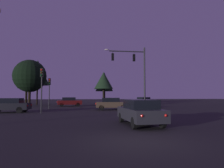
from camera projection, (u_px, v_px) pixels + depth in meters
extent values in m
plane|color=black|center=(93.00, 107.00, 31.94)|extent=(168.00, 168.00, 0.00)
cylinder|color=#232326|center=(145.00, 78.00, 25.98)|extent=(0.20, 0.20, 7.97)
cylinder|color=#232326|center=(127.00, 51.00, 25.88)|extent=(4.57, 0.27, 0.14)
ellipsoid|color=#F4EACC|center=(107.00, 50.00, 25.54)|extent=(0.56, 0.28, 0.16)
cylinder|color=#232326|center=(134.00, 53.00, 25.99)|extent=(0.05, 0.05, 0.35)
cube|color=black|center=(134.00, 58.00, 25.95)|extent=(0.31, 0.25, 0.90)
sphere|color=red|center=(134.00, 56.00, 26.11)|extent=(0.18, 0.18, 0.18)
sphere|color=#56380C|center=(134.00, 58.00, 26.09)|extent=(0.18, 0.18, 0.18)
sphere|color=#0C4219|center=(134.00, 60.00, 26.07)|extent=(0.18, 0.18, 0.18)
cylinder|color=#232326|center=(113.00, 52.00, 25.63)|extent=(0.05, 0.05, 0.30)
cube|color=black|center=(113.00, 57.00, 25.59)|extent=(0.31, 0.25, 0.90)
sphere|color=red|center=(113.00, 55.00, 25.74)|extent=(0.18, 0.18, 0.18)
sphere|color=#56380C|center=(113.00, 57.00, 25.73)|extent=(0.18, 0.18, 0.18)
sphere|color=#0C4219|center=(113.00, 59.00, 25.71)|extent=(0.18, 0.18, 0.18)
cylinder|color=#232326|center=(42.00, 95.00, 20.63)|extent=(0.12, 0.12, 3.67)
cube|color=black|center=(42.00, 73.00, 20.77)|extent=(0.34, 0.30, 0.90)
sphere|color=red|center=(42.00, 70.00, 20.64)|extent=(0.18, 0.18, 0.18)
sphere|color=#56380C|center=(41.00, 73.00, 20.63)|extent=(0.18, 0.18, 0.18)
sphere|color=#0C4219|center=(41.00, 75.00, 20.61)|extent=(0.18, 0.18, 0.18)
cylinder|color=#232326|center=(49.00, 97.00, 27.30)|extent=(0.12, 0.12, 3.23)
cube|color=black|center=(49.00, 82.00, 27.42)|extent=(0.35, 0.31, 0.90)
sphere|color=red|center=(50.00, 79.00, 27.31)|extent=(0.18, 0.18, 0.18)
sphere|color=#56380C|center=(50.00, 82.00, 27.29)|extent=(0.18, 0.18, 0.18)
sphere|color=#0C4219|center=(50.00, 84.00, 27.27)|extent=(0.18, 0.18, 0.18)
cube|color=#232328|center=(140.00, 114.00, 12.29)|extent=(1.93, 4.45, 0.68)
cube|color=black|center=(140.00, 104.00, 12.18)|extent=(1.62, 2.42, 0.52)
cylinder|color=black|center=(121.00, 117.00, 13.54)|extent=(0.22, 0.65, 0.64)
cylinder|color=black|center=(144.00, 117.00, 13.85)|extent=(0.22, 0.65, 0.64)
cylinder|color=black|center=(134.00, 123.00, 10.70)|extent=(0.22, 0.65, 0.64)
cylinder|color=black|center=(163.00, 122.00, 11.00)|extent=(0.22, 0.65, 0.64)
sphere|color=red|center=(142.00, 116.00, 10.01)|extent=(0.14, 0.14, 0.14)
sphere|color=red|center=(166.00, 115.00, 10.25)|extent=(0.14, 0.14, 0.14)
cube|color=#473828|center=(112.00, 105.00, 25.78)|extent=(4.08, 2.13, 0.68)
cube|color=black|center=(110.00, 100.00, 25.80)|extent=(2.24, 1.75, 0.52)
cylinder|color=black|center=(121.00, 107.00, 26.72)|extent=(0.65, 0.24, 0.64)
cylinder|color=black|center=(123.00, 108.00, 25.05)|extent=(0.65, 0.24, 0.64)
cylinder|color=black|center=(101.00, 107.00, 26.47)|extent=(0.65, 0.24, 0.64)
cylinder|color=black|center=(102.00, 108.00, 24.79)|extent=(0.65, 0.24, 0.64)
sphere|color=red|center=(96.00, 104.00, 26.24)|extent=(0.14, 0.14, 0.14)
sphere|color=red|center=(96.00, 104.00, 24.93)|extent=(0.14, 0.14, 0.14)
cube|color=black|center=(9.00, 106.00, 21.41)|extent=(4.30, 2.08, 0.68)
cube|color=black|center=(10.00, 101.00, 21.46)|extent=(2.36, 1.70, 0.52)
cylinder|color=black|center=(20.00, 110.00, 20.72)|extent=(0.65, 0.24, 0.64)
cylinder|color=black|center=(25.00, 109.00, 22.33)|extent=(0.65, 0.24, 0.64)
sphere|color=red|center=(28.00, 106.00, 20.99)|extent=(0.14, 0.14, 0.14)
sphere|color=red|center=(31.00, 105.00, 22.26)|extent=(0.14, 0.14, 0.14)
cube|color=#4C0F0F|center=(70.00, 102.00, 34.48)|extent=(4.20, 2.33, 0.68)
cube|color=black|center=(69.00, 99.00, 34.48)|extent=(2.34, 1.85, 0.52)
cylinder|color=black|center=(77.00, 104.00, 35.63)|extent=(0.66, 0.27, 0.64)
cylinder|color=black|center=(78.00, 105.00, 34.02)|extent=(0.66, 0.27, 0.64)
cylinder|color=black|center=(61.00, 104.00, 34.91)|extent=(0.66, 0.27, 0.64)
cylinder|color=black|center=(62.00, 105.00, 33.29)|extent=(0.66, 0.27, 0.64)
sphere|color=red|center=(57.00, 102.00, 34.57)|extent=(0.14, 0.14, 0.14)
sphere|color=red|center=(57.00, 102.00, 33.31)|extent=(0.14, 0.14, 0.14)
cube|color=gray|center=(143.00, 101.00, 42.25)|extent=(3.75, 4.57, 0.68)
cube|color=black|center=(144.00, 98.00, 42.17)|extent=(2.53, 2.77, 0.52)
cylinder|color=black|center=(135.00, 103.00, 42.76)|extent=(0.50, 0.65, 0.64)
cylinder|color=black|center=(141.00, 103.00, 43.82)|extent=(0.50, 0.65, 0.64)
cylinder|color=black|center=(146.00, 103.00, 40.63)|extent=(0.50, 0.65, 0.64)
cylinder|color=black|center=(151.00, 103.00, 41.69)|extent=(0.50, 0.65, 0.64)
sphere|color=red|center=(149.00, 101.00, 40.22)|extent=(0.14, 0.14, 0.14)
sphere|color=red|center=(153.00, 101.00, 41.05)|extent=(0.14, 0.14, 0.14)
cylinder|color=black|center=(104.00, 97.00, 46.13)|extent=(0.49, 0.49, 2.85)
cone|color=black|center=(104.00, 82.00, 46.34)|extent=(3.97, 3.97, 4.32)
cylinder|color=black|center=(29.00, 97.00, 35.29)|extent=(0.45, 0.45, 3.26)
sphere|color=black|center=(30.00, 76.00, 35.51)|extent=(5.66, 5.66, 5.66)
cylinder|color=black|center=(37.00, 95.00, 40.70)|extent=(0.28, 0.28, 3.94)
cone|color=black|center=(38.00, 73.00, 40.97)|extent=(4.68, 4.68, 5.02)
cylinder|color=black|center=(104.00, 97.00, 38.90)|extent=(0.38, 0.38, 3.10)
cone|color=black|center=(104.00, 80.00, 39.09)|extent=(3.65, 3.65, 3.26)
cylinder|color=black|center=(26.00, 96.00, 45.10)|extent=(0.46, 0.46, 3.46)
cone|color=black|center=(27.00, 78.00, 45.34)|extent=(3.79, 3.79, 4.63)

